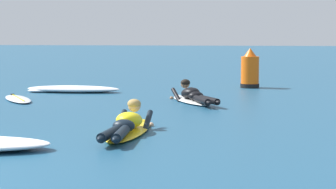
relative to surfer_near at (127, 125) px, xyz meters
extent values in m
plane|color=navy|center=(-2.99, 6.14, -0.14)|extent=(120.00, 120.00, 0.00)
ellipsoid|color=yellow|center=(0.00, 0.09, -0.10)|extent=(0.53, 2.20, 0.07)
ellipsoid|color=yellow|center=(0.00, 1.14, -0.09)|extent=(0.19, 0.20, 0.06)
ellipsoid|color=yellow|center=(0.00, 0.14, 0.06)|extent=(0.40, 0.70, 0.35)
ellipsoid|color=black|center=(0.00, -0.26, 0.03)|extent=(0.34, 0.28, 0.20)
cylinder|color=black|center=(-0.08, -0.82, 0.00)|extent=(0.19, 0.81, 0.14)
ellipsoid|color=black|center=(-0.10, -1.22, 0.00)|extent=(0.10, 0.22, 0.08)
cylinder|color=black|center=(0.08, -0.82, 0.00)|extent=(0.19, 0.81, 0.14)
ellipsoid|color=black|center=(0.10, -1.22, 0.00)|extent=(0.10, 0.22, 0.08)
cylinder|color=black|center=(-0.22, 0.52, -0.02)|extent=(0.09, 0.60, 0.34)
sphere|color=tan|center=(-0.22, 0.91, -0.12)|extent=(0.09, 0.09, 0.09)
cylinder|color=black|center=(0.22, 0.50, -0.02)|extent=(0.09, 0.60, 0.34)
sphere|color=tan|center=(0.22, 0.87, -0.12)|extent=(0.09, 0.09, 0.09)
sphere|color=tan|center=(0.00, 0.55, 0.24)|extent=(0.21, 0.21, 0.21)
ellipsoid|color=#AD894C|center=(0.00, 0.53, 0.27)|extent=(0.22, 0.20, 0.16)
ellipsoid|color=white|center=(0.49, 4.57, -0.10)|extent=(1.32, 2.00, 0.07)
ellipsoid|color=white|center=(0.08, 5.41, -0.09)|extent=(0.26, 0.26, 0.06)
ellipsoid|color=black|center=(0.47, 4.62, 0.06)|extent=(0.63, 0.74, 0.34)
ellipsoid|color=black|center=(0.63, 4.28, 0.03)|extent=(0.43, 0.40, 0.20)
cylinder|color=black|center=(0.80, 3.73, 0.00)|extent=(0.45, 0.84, 0.14)
ellipsoid|color=black|center=(0.97, 3.33, 0.00)|extent=(0.19, 0.24, 0.08)
cylinder|color=black|center=(0.95, 3.80, 0.00)|extent=(0.54, 0.81, 0.14)
ellipsoid|color=black|center=(1.16, 3.43, 0.00)|extent=(0.19, 0.24, 0.08)
cylinder|color=black|center=(0.12, 4.83, -0.02)|extent=(0.32, 0.54, 0.32)
sphere|color=#8C6647|center=(-0.04, 5.17, -0.12)|extent=(0.09, 0.09, 0.09)
cylinder|color=black|center=(0.52, 5.01, -0.02)|extent=(0.32, 0.54, 0.32)
sphere|color=#8C6647|center=(0.37, 5.32, -0.12)|extent=(0.09, 0.09, 0.09)
sphere|color=#8C6647|center=(0.30, 4.95, 0.24)|extent=(0.21, 0.21, 0.21)
ellipsoid|color=black|center=(0.31, 4.93, 0.27)|extent=(0.29, 0.28, 0.16)
ellipsoid|color=silver|center=(-3.52, 4.35, -0.10)|extent=(1.40, 1.86, 0.07)
cube|color=yellow|center=(-3.52, 4.35, -0.07)|extent=(0.86, 1.38, 0.01)
cone|color=black|center=(-3.92, 4.99, -0.13)|extent=(0.14, 0.14, 0.16)
ellipsoid|color=white|center=(-2.83, 6.43, -0.05)|extent=(2.49, 0.77, 0.18)
ellipsoid|color=white|center=(-2.22, 6.55, -0.08)|extent=(0.96, 0.61, 0.12)
ellipsoid|color=white|center=(-3.58, 6.34, -0.09)|extent=(0.96, 0.64, 0.10)
ellipsoid|color=white|center=(-1.44, -1.42, -0.08)|extent=(1.02, 0.49, 0.12)
cylinder|color=#EA5B0F|center=(1.74, 8.48, 0.31)|extent=(0.51, 0.51, 0.89)
cone|color=#EA5B0F|center=(1.74, 8.48, 0.87)|extent=(0.36, 0.36, 0.24)
cylinder|color=black|center=(1.74, 8.48, -0.08)|extent=(0.54, 0.54, 0.12)
camera|label=1|loc=(2.00, -9.29, 1.42)|focal=66.52mm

